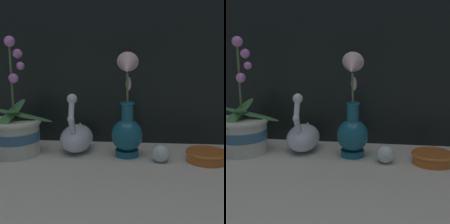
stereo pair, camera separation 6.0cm
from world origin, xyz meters
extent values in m
plane|color=beige|center=(0.00, 0.00, 0.00)|extent=(2.80, 2.80, 0.00)
cylinder|color=beige|center=(-0.33, 0.10, 0.06)|extent=(0.17, 0.17, 0.12)
cylinder|color=#386689|center=(-0.33, 0.10, 0.07)|extent=(0.17, 0.17, 0.03)
torus|color=beige|center=(-0.33, 0.10, 0.11)|extent=(0.18, 0.18, 0.02)
cylinder|color=#4C6B3D|center=(-0.33, 0.10, 0.25)|extent=(0.01, 0.01, 0.26)
ellipsoid|color=#427F47|center=(-0.30, 0.10, 0.13)|extent=(0.20, 0.09, 0.06)
ellipsoid|color=#427F47|center=(-0.34, 0.12, 0.13)|extent=(0.10, 0.19, 0.06)
ellipsoid|color=#427F47|center=(-0.34, 0.07, 0.13)|extent=(0.10, 0.18, 0.11)
sphere|color=#C67AD1|center=(-0.32, 0.09, 0.38)|extent=(0.04, 0.04, 0.04)
sphere|color=#C67AD1|center=(-0.30, 0.10, 0.34)|extent=(0.03, 0.03, 0.03)
sphere|color=#C67AD1|center=(-0.29, 0.10, 0.30)|extent=(0.03, 0.03, 0.03)
sphere|color=#C67AD1|center=(-0.31, 0.07, 0.26)|extent=(0.03, 0.03, 0.03)
ellipsoid|color=silver|center=(-0.12, 0.14, 0.05)|extent=(0.11, 0.17, 0.09)
cone|color=silver|center=(-0.12, 0.21, 0.06)|extent=(0.06, 0.07, 0.07)
cylinder|color=silver|center=(-0.12, 0.08, 0.10)|extent=(0.02, 0.06, 0.07)
sphere|color=silver|center=(-0.12, 0.06, 0.13)|extent=(0.02, 0.02, 0.02)
cylinder|color=silver|center=(-0.12, 0.07, 0.17)|extent=(0.02, 0.04, 0.07)
sphere|color=silver|center=(-0.12, 0.08, 0.20)|extent=(0.03, 0.03, 0.03)
cylinder|color=#195B75|center=(0.06, 0.11, 0.01)|extent=(0.08, 0.08, 0.02)
ellipsoid|color=#195B75|center=(0.06, 0.11, 0.07)|extent=(0.11, 0.11, 0.11)
cylinder|color=#195B75|center=(0.06, 0.11, 0.15)|extent=(0.04, 0.04, 0.06)
torus|color=#195B75|center=(0.06, 0.11, 0.18)|extent=(0.05, 0.05, 0.01)
cylinder|color=#567A47|center=(0.06, 0.10, 0.23)|extent=(0.01, 0.03, 0.10)
cone|color=beige|center=(0.06, 0.07, 0.30)|extent=(0.07, 0.09, 0.09)
ellipsoid|color=beige|center=(0.06, 0.10, 0.25)|extent=(0.02, 0.02, 0.04)
sphere|color=silver|center=(0.16, 0.06, 0.03)|extent=(0.06, 0.06, 0.06)
cylinder|color=#C66628|center=(0.31, 0.08, 0.02)|extent=(0.13, 0.13, 0.03)
torus|color=#C66628|center=(0.31, 0.08, 0.03)|extent=(0.13, 0.13, 0.01)
camera|label=1|loc=(0.09, -0.90, 0.35)|focal=50.00mm
camera|label=2|loc=(0.15, -0.89, 0.35)|focal=50.00mm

